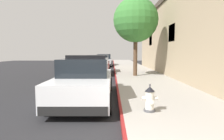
{
  "coord_description": "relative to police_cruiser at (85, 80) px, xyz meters",
  "views": [
    {
      "loc": [
        -0.29,
        -2.09,
        1.79
      ],
      "look_at": [
        -0.26,
        6.53,
        1.0
      ],
      "focal_mm": 31.09,
      "sensor_mm": 36.0,
      "label": 1
    }
  ],
  "objects": [
    {
      "name": "street_tree",
      "position": [
        2.6,
        6.34,
        3.24
      ],
      "size": [
        3.06,
        3.06,
        5.37
      ],
      "color": "brown",
      "rests_on": "sidewalk_pavement"
    },
    {
      "name": "parked_car_dark_far",
      "position": [
        -0.03,
        17.86,
        -0.0
      ],
      "size": [
        1.94,
        4.84,
        1.56
      ],
      "color": "#B2B5BA",
      "rests_on": "ground"
    },
    {
      "name": "curb_painted_edge",
      "position": [
        1.24,
        4.93,
        -0.67
      ],
      "size": [
        0.08,
        60.0,
        0.16
      ],
      "primitive_type": "cube",
      "color": "maroon",
      "rests_on": "ground"
    },
    {
      "name": "fire_hydrant",
      "position": [
        2.02,
        -1.91,
        -0.24
      ],
      "size": [
        0.44,
        0.4,
        0.76
      ],
      "color": "#4C4C51",
      "rests_on": "sidewalk_pavement"
    },
    {
      "name": "ground_plane",
      "position": [
        -2.97,
        4.93,
        -0.84
      ],
      "size": [
        34.66,
        60.0,
        0.2
      ],
      "primitive_type": "cube",
      "color": "#232326"
    },
    {
      "name": "sidewalk_pavement",
      "position": [
        3.03,
        4.93,
        -0.67
      ],
      "size": [
        3.52,
        60.0,
        0.16
      ],
      "primitive_type": "cube",
      "color": "#9E9991",
      "rests_on": "ground"
    },
    {
      "name": "police_cruiser",
      "position": [
        0.0,
        0.0,
        0.0
      ],
      "size": [
        1.94,
        4.84,
        1.68
      ],
      "color": "white",
      "rests_on": "ground"
    },
    {
      "name": "parked_car_silver_ahead",
      "position": [
        -0.18,
        9.17,
        -0.0
      ],
      "size": [
        1.94,
        4.84,
        1.56
      ],
      "color": "maroon",
      "rests_on": "ground"
    }
  ]
}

